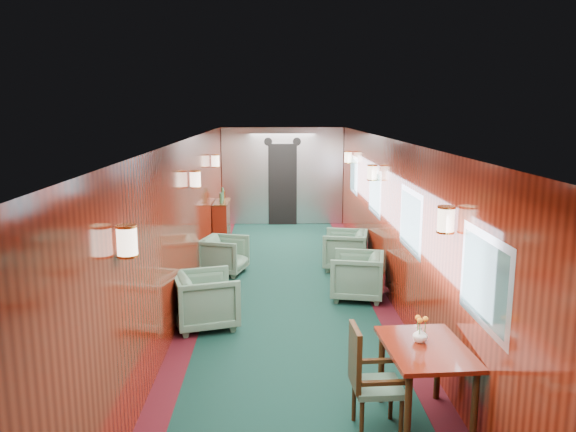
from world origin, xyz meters
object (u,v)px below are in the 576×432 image
at_px(side_chair, 367,375).
at_px(credenza, 222,221).
at_px(armchair_left_near, 206,300).
at_px(armchair_left_far, 225,255).
at_px(armchair_right_far, 345,250).
at_px(dining_table, 425,359).
at_px(armchair_right_near, 357,276).

distance_m(side_chair, credenza, 7.52).
bearing_deg(side_chair, armchair_left_near, 121.49).
relative_size(armchair_left_far, armchair_right_far, 0.93).
bearing_deg(dining_table, armchair_left_far, 111.00).
height_order(credenza, armchair_right_near, credenza).
xyz_separation_m(armchair_left_near, armchair_right_far, (2.17, 2.66, -0.02)).
distance_m(dining_table, armchair_right_near, 3.49).
bearing_deg(side_chair, armchair_right_far, 81.96).
xyz_separation_m(credenza, armchair_left_far, (0.25, -2.33, -0.13)).
xyz_separation_m(dining_table, armchair_right_far, (-0.07, 5.07, -0.29)).
bearing_deg(armchair_left_near, armchair_right_near, -80.13).
height_order(armchair_left_near, armchair_right_far, armchair_left_near).
height_order(side_chair, armchair_left_far, side_chair).
bearing_deg(armchair_right_near, armchair_left_far, -111.34).
relative_size(credenza, armchair_right_far, 1.53).
bearing_deg(armchair_right_near, credenza, -135.75).
distance_m(armchair_left_near, armchair_right_near, 2.40).
relative_size(side_chair, armchair_left_near, 1.22).
bearing_deg(armchair_right_far, armchair_right_near, 10.50).
bearing_deg(credenza, dining_table, -71.11).
height_order(credenza, armchair_right_far, credenza).
relative_size(dining_table, armchair_right_near, 1.35).
bearing_deg(side_chair, armchair_right_near, 80.03).
height_order(dining_table, armchair_left_far, dining_table).
bearing_deg(armchair_right_near, side_chair, 4.66).
height_order(dining_table, credenza, credenza).
xyz_separation_m(dining_table, side_chair, (-0.53, -0.09, -0.10)).
relative_size(armchair_left_near, armchair_right_far, 1.04).
xyz_separation_m(side_chair, armchair_left_near, (-1.71, 2.50, -0.17)).
bearing_deg(armchair_left_near, credenza, -13.89).
xyz_separation_m(side_chair, armchair_right_near, (0.44, 3.56, -0.18)).
bearing_deg(side_chair, dining_table, 6.57).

